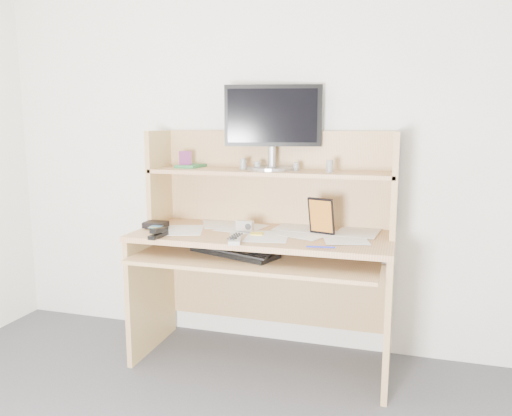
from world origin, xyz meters
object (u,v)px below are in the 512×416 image
(keyboard, at_px, (234,251))
(monitor, at_px, (273,125))
(desk, at_px, (266,240))
(tv_remote, at_px, (235,239))
(game_case, at_px, (321,216))

(keyboard, distance_m, monitor, 0.75)
(desk, bearing_deg, tv_remote, -103.11)
(game_case, xyz_separation_m, monitor, (-0.31, 0.17, 0.48))
(keyboard, height_order, tv_remote, tv_remote)
(desk, distance_m, game_case, 0.36)
(desk, xyz_separation_m, monitor, (0.00, 0.12, 0.64))
(desk, relative_size, monitor, 2.57)
(tv_remote, relative_size, monitor, 0.38)
(tv_remote, xyz_separation_m, monitor, (0.08, 0.44, 0.57))
(tv_remote, bearing_deg, game_case, 19.71)
(desk, height_order, game_case, desk)
(game_case, bearing_deg, keyboard, -144.37)
(monitor, bearing_deg, desk, -103.49)
(keyboard, bearing_deg, monitor, 89.03)
(tv_remote, xyz_separation_m, game_case, (0.39, 0.28, 0.09))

